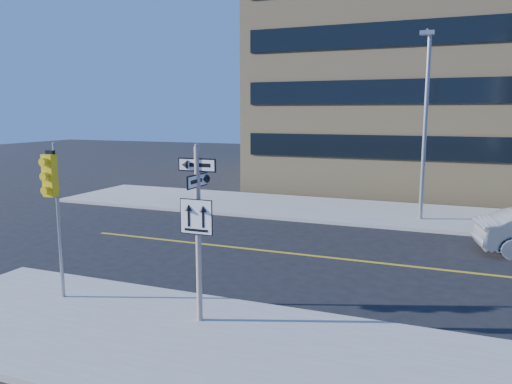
% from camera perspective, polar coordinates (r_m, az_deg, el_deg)
% --- Properties ---
extents(ground, '(120.00, 120.00, 0.00)m').
position_cam_1_polar(ground, '(14.11, -1.55, -11.19)').
color(ground, black).
rests_on(ground, ground).
extents(sign_pole, '(0.92, 0.92, 4.06)m').
position_cam_1_polar(sign_pole, '(11.24, -6.66, -3.59)').
color(sign_pole, silver).
rests_on(sign_pole, near_sidewalk).
extents(traffic_signal, '(0.32, 0.45, 4.00)m').
position_cam_1_polar(traffic_signal, '(13.38, -22.29, 0.40)').
color(traffic_signal, gray).
rests_on(traffic_signal, near_sidewalk).
extents(streetlight_a, '(0.55, 2.25, 8.00)m').
position_cam_1_polar(streetlight_a, '(22.95, 18.79, 8.28)').
color(streetlight_a, gray).
rests_on(streetlight_a, far_sidewalk).
extents(building_brick, '(18.00, 18.00, 18.00)m').
position_cam_1_polar(building_brick, '(37.52, 17.20, 14.99)').
color(building_brick, tan).
rests_on(building_brick, ground).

